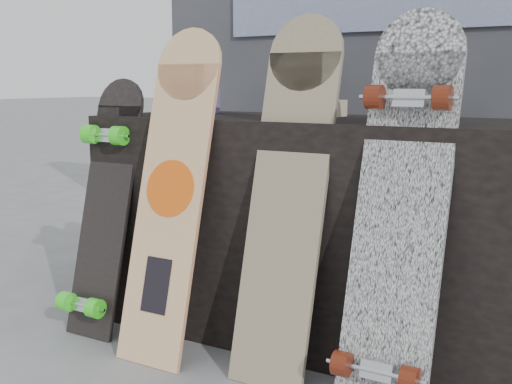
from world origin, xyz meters
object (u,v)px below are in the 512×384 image
Objects in this scene: vendor_table at (314,228)px; longboard_geisha at (172,184)px; longboard_celtic at (289,186)px; longboard_cascadia at (401,203)px; skateboard_dark at (104,203)px.

longboard_geisha is at bearing -133.16° from vendor_table.
longboard_celtic reaches higher than longboard_geisha.
longboard_celtic is (0.06, -0.32, 0.21)m from vendor_table.
longboard_cascadia is at bearing -39.13° from vendor_table.
vendor_table is at bearing 26.38° from skateboard_dark.
skateboard_dark is (-1.12, 0.00, -0.11)m from longboard_cascadia.
skateboard_dark is (-0.34, 0.03, -0.10)m from longboard_geisha.
longboard_geisha is (-0.35, -0.38, 0.19)m from vendor_table.
vendor_table is at bearing 100.79° from longboard_celtic.
longboard_cascadia reaches higher than skateboard_dark.
longboard_celtic reaches higher than longboard_cascadia.
longboard_cascadia is at bearing -4.56° from longboard_celtic.
longboard_celtic is at bearing 7.93° from longboard_geisha.
vendor_table is 0.38m from longboard_celtic.
skateboard_dark is at bearing -178.03° from longboard_celtic.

